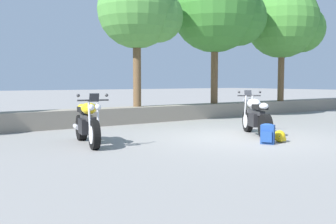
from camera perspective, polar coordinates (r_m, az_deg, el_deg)
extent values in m
plane|color=gray|center=(10.04, 10.54, -3.77)|extent=(120.00, 120.00, 0.00)
cube|color=gray|center=(13.74, -4.06, -0.37)|extent=(36.00, 0.80, 0.55)
cylinder|color=black|center=(8.35, -10.63, -3.27)|extent=(0.27, 0.64, 0.62)
cylinder|color=black|center=(9.75, -12.44, -2.20)|extent=(0.31, 0.64, 0.62)
cylinder|color=silver|center=(8.35, -10.63, -3.27)|extent=(0.24, 0.41, 0.38)
cube|color=black|center=(9.09, -11.68, -2.03)|extent=(0.42, 0.54, 0.34)
cube|color=#2D2D30|center=(8.97, -11.57, -0.83)|extent=(0.38, 1.10, 0.12)
ellipsoid|color=yellow|center=(8.81, -11.40, 0.51)|extent=(0.45, 0.58, 0.26)
cube|color=black|center=(9.28, -11.99, 0.33)|extent=(0.38, 0.60, 0.12)
ellipsoid|color=yellow|center=(9.57, -12.34, 0.68)|extent=(0.28, 0.32, 0.16)
cylinder|color=#2D2D30|center=(8.36, -10.81, 1.70)|extent=(0.65, 0.18, 0.04)
sphere|color=silver|center=(8.25, -10.12, 0.69)|extent=(0.13, 0.13, 0.13)
sphere|color=silver|center=(8.22, -11.07, 0.67)|extent=(0.13, 0.13, 0.13)
cube|color=#26282D|center=(8.26, -10.67, 2.08)|extent=(0.22, 0.14, 0.18)
cylinder|color=silver|center=(9.48, -13.13, -2.09)|extent=(0.19, 0.39, 0.11)
cylinder|color=silver|center=(8.37, -10.12, -0.76)|extent=(0.08, 0.17, 0.73)
cylinder|color=silver|center=(8.33, -11.32, -0.80)|extent=(0.08, 0.17, 0.73)
sphere|color=#2D2D30|center=(8.47, -8.89, 2.43)|extent=(0.07, 0.07, 0.07)
sphere|color=#2D2D30|center=(8.34, -12.90, 2.34)|extent=(0.07, 0.07, 0.07)
cylinder|color=black|center=(11.34, 11.50, -1.27)|extent=(0.43, 0.61, 0.62)
cylinder|color=black|center=(9.98, 13.94, -2.08)|extent=(0.47, 0.63, 0.62)
cylinder|color=silver|center=(11.34, 11.50, -1.27)|extent=(0.33, 0.41, 0.38)
cube|color=black|center=(10.60, 12.73, -1.14)|extent=(0.52, 0.58, 0.34)
cube|color=#2D2D30|center=(10.68, 12.58, -0.02)|extent=(0.67, 1.02, 0.12)
ellipsoid|color=white|center=(10.81, 12.36, 1.20)|extent=(0.55, 0.62, 0.26)
cube|color=black|center=(10.36, 13.17, 0.72)|extent=(0.51, 0.61, 0.12)
ellipsoid|color=white|center=(10.07, 13.72, 0.84)|extent=(0.33, 0.35, 0.16)
cylinder|color=#2D2D30|center=(11.22, 11.68, 2.35)|extent=(0.59, 0.36, 0.04)
sphere|color=silver|center=(11.34, 11.12, 1.67)|extent=(0.13, 0.13, 0.13)
sphere|color=silver|center=(11.38, 11.80, 1.67)|extent=(0.13, 0.13, 0.13)
cube|color=#26282D|center=(11.31, 11.53, 2.67)|extent=(0.22, 0.18, 0.18)
cylinder|color=silver|center=(10.26, 14.33, -1.63)|extent=(0.29, 0.38, 0.11)
cylinder|color=silver|center=(11.25, 11.15, 0.52)|extent=(0.12, 0.16, 0.73)
cylinder|color=silver|center=(11.30, 12.03, 0.53)|extent=(0.12, 0.16, 0.73)
sphere|color=#2D2D30|center=(11.09, 10.27, 2.86)|extent=(0.07, 0.07, 0.07)
sphere|color=#2D2D30|center=(11.27, 13.21, 2.84)|extent=(0.07, 0.07, 0.07)
cube|color=navy|center=(9.23, 14.25, -3.17)|extent=(0.30, 0.35, 0.44)
cube|color=navy|center=(9.12, 14.11, -3.51)|extent=(0.16, 0.23, 0.24)
ellipsoid|color=navy|center=(9.20, 14.28, -1.87)|extent=(0.29, 0.33, 0.08)
cube|color=#10244B|center=(9.31, 14.87, -2.99)|extent=(0.05, 0.06, 0.37)
cube|color=#10244B|center=(9.34, 13.88, -2.95)|extent=(0.05, 0.06, 0.37)
sphere|color=yellow|center=(9.61, 15.87, -3.39)|extent=(0.28, 0.28, 0.28)
ellipsoid|color=black|center=(9.56, 16.23, -3.37)|extent=(0.23, 0.06, 0.12)
cube|color=yellow|center=(9.57, 16.22, -3.85)|extent=(0.20, 0.08, 0.08)
cylinder|color=brown|center=(13.81, -4.51, 5.69)|extent=(0.28, 0.28, 2.36)
sphere|color=#4C8E3D|center=(14.04, -4.57, 14.69)|extent=(2.71, 2.71, 2.71)
sphere|color=#4C8E3D|center=(13.98, -1.47, 13.61)|extent=(1.76, 1.76, 1.76)
cylinder|color=brown|center=(15.84, 6.74, 5.68)|extent=(0.28, 0.28, 2.46)
sphere|color=#387A2D|center=(16.09, 6.82, 14.68)|extent=(3.44, 3.44, 3.44)
sphere|color=#387A2D|center=(16.20, 10.15, 13.34)|extent=(2.23, 2.23, 2.23)
cylinder|color=brown|center=(18.50, 16.07, 5.17)|extent=(0.28, 0.28, 2.34)
sphere|color=#428433|center=(18.69, 16.22, 12.51)|extent=(3.24, 3.24, 3.24)
sphere|color=#428433|center=(18.94, 18.77, 11.35)|extent=(2.11, 2.11, 2.11)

